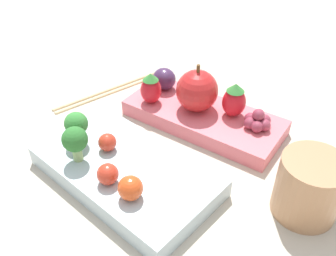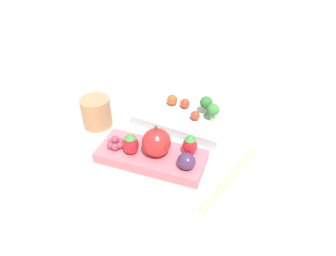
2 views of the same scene
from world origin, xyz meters
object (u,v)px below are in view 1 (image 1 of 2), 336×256
object	(u,v)px
strawberry_0	(234,100)
plum	(164,79)
broccoli_floret_0	(75,141)
chopsticks_pair	(114,89)
apple	(196,90)
bento_box_savoury	(126,171)
strawberry_1	(151,88)
drinking_cup	(309,187)
cherry_tomato_1	(130,188)
broccoli_floret_1	(76,125)
grape_cluster	(258,121)
cherry_tomato_2	(107,142)
cherry_tomato_0	(108,174)
bento_box_fruit	(203,117)

from	to	relation	value
strawberry_0	plum	distance (m)	0.12
broccoli_floret_0	chopsticks_pair	size ratio (longest dim) A/B	0.22
apple	plum	world-z (taller)	apple
bento_box_savoury	broccoli_floret_0	bearing A→B (deg)	35.48
strawberry_1	drinking_cup	world-z (taller)	drinking_cup
broccoli_floret_0	strawberry_0	size ratio (longest dim) A/B	0.92
cherry_tomato_1	strawberry_0	size ratio (longest dim) A/B	0.54
cherry_tomato_1	broccoli_floret_1	bearing A→B (deg)	-8.31
bento_box_savoury	grape_cluster	distance (m)	0.18
apple	drinking_cup	world-z (taller)	apple
cherry_tomato_1	strawberry_1	distance (m)	0.19
cherry_tomato_2	apple	distance (m)	0.15
cherry_tomato_0	grape_cluster	size ratio (longest dim) A/B	0.64
strawberry_1	drinking_cup	xyz separation A→B (m)	(-0.25, 0.01, -0.01)
broccoli_floret_1	cherry_tomato_2	xyz separation A→B (m)	(-0.04, -0.02, -0.02)
apple	plum	size ratio (longest dim) A/B	1.88
broccoli_floret_1	cherry_tomato_0	world-z (taller)	broccoli_floret_1
broccoli_floret_0	grape_cluster	size ratio (longest dim) A/B	1.21
cherry_tomato_0	strawberry_0	size ratio (longest dim) A/B	0.49
plum	grape_cluster	xyz separation A→B (m)	(-0.16, -0.01, -0.01)
cherry_tomato_1	apple	size ratio (longest dim) A/B	0.39
cherry_tomato_2	grape_cluster	xyz separation A→B (m)	(-0.11, -0.17, -0.00)
cherry_tomato_0	chopsticks_pair	size ratio (longest dim) A/B	0.12
broccoli_floret_0	broccoli_floret_1	distance (m)	0.03
cherry_tomato_1	bento_box_fruit	bearing A→B (deg)	-75.71
broccoli_floret_1	cherry_tomato_2	world-z (taller)	broccoli_floret_1
strawberry_0	chopsticks_pair	bearing A→B (deg)	13.87
broccoli_floret_1	strawberry_1	distance (m)	0.13
broccoli_floret_1	plum	distance (m)	0.17
apple	strawberry_0	size ratio (longest dim) A/B	1.39
bento_box_fruit	broccoli_floret_0	bearing A→B (deg)	76.65
broccoli_floret_0	cherry_tomato_2	distance (m)	0.04
plum	grape_cluster	size ratio (longest dim) A/B	0.96
strawberry_1	plum	distance (m)	0.04
bento_box_fruit	drinking_cup	distance (m)	0.19
broccoli_floret_1	apple	world-z (taller)	apple
drinking_cup	chopsticks_pair	bearing A→B (deg)	-3.32
cherry_tomato_1	plum	distance (m)	0.23
chopsticks_pair	drinking_cup	bearing A→B (deg)	176.68
cherry_tomato_2	strawberry_0	bearing A→B (deg)	-111.71
cherry_tomato_0	strawberry_1	world-z (taller)	strawberry_1
cherry_tomato_1	grape_cluster	xyz separation A→B (m)	(-0.03, -0.20, -0.01)
chopsticks_pair	cherry_tomato_0	bearing A→B (deg)	138.66
broccoli_floret_0	strawberry_1	distance (m)	0.15
cherry_tomato_0	drinking_cup	bearing A→B (deg)	-141.62
grape_cluster	broccoli_floret_1	bearing A→B (deg)	52.06
broccoli_floret_1	cherry_tomato_1	xyz separation A→B (m)	(-0.11, 0.02, -0.01)
bento_box_fruit	plum	world-z (taller)	plum
bento_box_savoury	cherry_tomato_2	world-z (taller)	cherry_tomato_2
cherry_tomato_0	cherry_tomato_1	size ratio (longest dim) A/B	0.90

